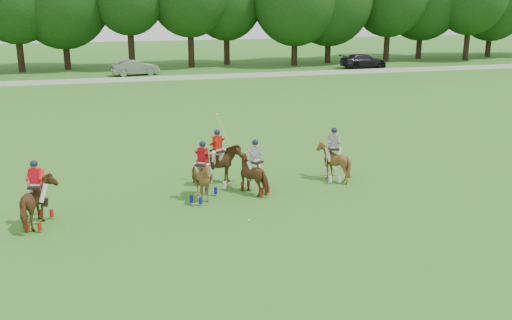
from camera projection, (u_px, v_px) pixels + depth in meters
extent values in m
plane|color=#2F691E|center=(210.00, 240.00, 18.93)|extent=(180.00, 180.00, 0.00)
cylinder|color=black|center=(20.00, 50.00, 60.51)|extent=(0.70, 0.70, 4.64)
cylinder|color=black|center=(66.00, 50.00, 62.65)|extent=(0.70, 0.70, 4.31)
cylinder|color=black|center=(131.00, 45.00, 62.81)|extent=(0.70, 0.70, 5.24)
cylinder|color=black|center=(191.00, 44.00, 64.67)|extent=(0.70, 0.70, 5.19)
cylinder|color=black|center=(227.00, 45.00, 67.14)|extent=(0.70, 0.70, 4.48)
cylinder|color=black|center=(294.00, 47.00, 66.40)|extent=(0.70, 0.70, 4.21)
cylinder|color=black|center=(328.00, 46.00, 68.83)|extent=(0.70, 0.70, 4.07)
cylinder|color=black|center=(387.00, 41.00, 70.86)|extent=(0.70, 0.70, 4.79)
cylinder|color=black|center=(419.00, 41.00, 73.67)|extent=(0.70, 0.70, 4.44)
cylinder|color=black|center=(467.00, 41.00, 71.84)|extent=(0.70, 0.70, 4.86)
cylinder|color=black|center=(489.00, 42.00, 76.08)|extent=(0.70, 0.70, 3.90)
ellipsoid|color=black|center=(493.00, 0.00, 74.58)|extent=(9.29, 9.29, 10.68)
cube|color=white|center=(138.00, 79.00, 54.19)|extent=(120.00, 0.10, 0.44)
imported|color=gray|center=(135.00, 68.00, 58.21)|extent=(4.97, 2.53, 1.56)
imported|color=black|center=(363.00, 61.00, 64.42)|extent=(5.55, 2.58, 1.57)
imported|color=#4F3015|center=(38.00, 203.00, 19.88)|extent=(1.36, 2.17, 1.70)
cube|color=black|center=(36.00, 186.00, 19.71)|extent=(0.56, 0.65, 0.08)
cylinder|color=tan|center=(28.00, 188.00, 19.72)|extent=(0.08, 0.21, 1.29)
imported|color=#4F3015|center=(218.00, 166.00, 24.15)|extent=(2.27, 2.18, 1.76)
cube|color=black|center=(217.00, 151.00, 23.98)|extent=(0.67, 0.71, 0.08)
cylinder|color=tan|center=(222.00, 128.00, 23.93)|extent=(0.42, 0.67, 1.08)
imported|color=#4F3015|center=(203.00, 179.00, 22.40)|extent=(2.05, 2.08, 1.72)
cube|color=black|center=(203.00, 164.00, 22.22)|extent=(0.69, 0.71, 0.08)
cylinder|color=tan|center=(210.00, 167.00, 22.13)|extent=(0.15, 0.18, 1.29)
imported|color=#4F3015|center=(255.00, 175.00, 23.30)|extent=(1.65, 1.97, 1.53)
cube|color=black|center=(255.00, 162.00, 23.15)|extent=(0.67, 0.71, 0.08)
cylinder|color=tan|center=(250.00, 165.00, 22.96)|extent=(0.14, 0.19, 1.29)
imported|color=#4F3015|center=(333.00, 162.00, 24.92)|extent=(1.64, 1.76, 1.65)
cube|color=black|center=(334.00, 148.00, 24.75)|extent=(0.56, 0.65, 0.08)
cylinder|color=tan|center=(327.00, 150.00, 24.76)|extent=(0.08, 0.21, 1.29)
sphere|color=white|center=(249.00, 220.00, 20.44)|extent=(0.09, 0.09, 0.09)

